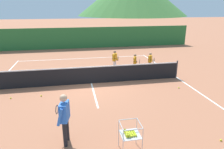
{
  "coord_description": "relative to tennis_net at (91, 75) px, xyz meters",
  "views": [
    {
      "loc": [
        -0.91,
        -10.77,
        4.1
      ],
      "look_at": [
        0.93,
        -1.22,
        0.86
      ],
      "focal_mm": 33.35,
      "sensor_mm": 36.0,
      "label": 1
    }
  ],
  "objects": [
    {
      "name": "line_service_center",
      "position": [
        0.0,
        0.0,
        -0.5
      ],
      "size": [
        0.08,
        5.97,
        0.01
      ],
      "primitive_type": "cube",
      "color": "white",
      "rests_on": "ground"
    },
    {
      "name": "ground_plane",
      "position": [
        0.0,
        0.0,
        -0.5
      ],
      "size": [
        120.0,
        120.0,
        0.0
      ],
      "primitive_type": "plane",
      "color": "#A86647"
    },
    {
      "name": "line_sideline_east",
      "position": [
        5.12,
        0.0,
        -0.5
      ],
      "size": [
        0.08,
        12.15,
        0.01
      ],
      "primitive_type": "cube",
      "color": "white",
      "rests_on": "ground"
    },
    {
      "name": "student_1",
      "position": [
        2.9,
        1.37,
        0.24
      ],
      "size": [
        0.41,
        0.68,
        1.23
      ],
      "color": "navy",
      "rests_on": "ground"
    },
    {
      "name": "tennis_net",
      "position": [
        0.0,
        0.0,
        0.0
      ],
      "size": [
        10.16,
        0.08,
        1.05
      ],
      "color": "#333338",
      "rests_on": "ground"
    },
    {
      "name": "tennis_ball_0",
      "position": [
        3.55,
        -5.92,
        -0.47
      ],
      "size": [
        0.07,
        0.07,
        0.07
      ],
      "primitive_type": "sphere",
      "color": "yellow",
      "rests_on": "ground"
    },
    {
      "name": "tennis_ball_4",
      "position": [
        4.4,
        -1.58,
        -0.47
      ],
      "size": [
        0.07,
        0.07,
        0.07
      ],
      "primitive_type": "sphere",
      "color": "yellow",
      "rests_on": "ground"
    },
    {
      "name": "tennis_ball_1",
      "position": [
        -2.5,
        -1.28,
        -0.47
      ],
      "size": [
        0.07,
        0.07,
        0.07
      ],
      "primitive_type": "sphere",
      "color": "yellow",
      "rests_on": "ground"
    },
    {
      "name": "tennis_ball_5",
      "position": [
        -3.85,
        -1.28,
        -0.47
      ],
      "size": [
        0.07,
        0.07,
        0.07
      ],
      "primitive_type": "sphere",
      "color": "yellow",
      "rests_on": "ground"
    },
    {
      "name": "student_2",
      "position": [
        4.0,
        1.6,
        0.23
      ],
      "size": [
        0.42,
        0.68,
        1.22
      ],
      "color": "navy",
      "rests_on": "ground"
    },
    {
      "name": "student_0",
      "position": [
        1.78,
        2.22,
        0.29
      ],
      "size": [
        0.45,
        0.71,
        1.31
      ],
      "color": "silver",
      "rests_on": "ground"
    },
    {
      "name": "line_baseline_far",
      "position": [
        0.0,
        5.83,
        -0.5
      ],
      "size": [
        10.24,
        0.08,
        0.01
      ],
      "primitive_type": "cube",
      "color": "white",
      "rests_on": "ground"
    },
    {
      "name": "ball_cart",
      "position": [
        0.57,
        -5.81,
        0.09
      ],
      "size": [
        0.58,
        0.58,
        0.9
      ],
      "color": "#B7B7BC",
      "rests_on": "ground"
    },
    {
      "name": "windscreen_fence",
      "position": [
        0.0,
        10.13,
        0.53
      ],
      "size": [
        22.53,
        0.08,
        2.06
      ],
      "primitive_type": "cube",
      "color": "#286B33",
      "rests_on": "ground"
    },
    {
      "name": "instructor",
      "position": [
        -1.27,
        -5.08,
        0.49
      ],
      "size": [
        0.44,
        0.8,
        1.65
      ],
      "color": "black",
      "rests_on": "ground"
    },
    {
      "name": "tennis_ball_2",
      "position": [
        -1.38,
        -3.26,
        -0.47
      ],
      "size": [
        0.07,
        0.07,
        0.07
      ],
      "primitive_type": "sphere",
      "color": "yellow",
      "rests_on": "ground"
    }
  ]
}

